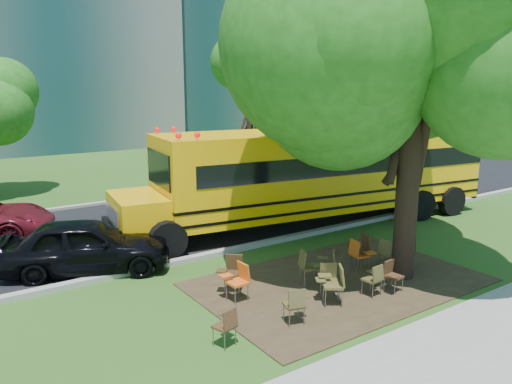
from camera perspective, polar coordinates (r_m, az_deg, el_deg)
ground at (r=12.60m, az=4.55°, el=-10.53°), size 160.00×160.00×0.00m
sidewalk at (r=9.67m, az=24.63°, el=-18.99°), size 60.00×4.00×0.04m
dirt_patch at (r=12.87m, az=9.49°, el=-10.10°), size 7.00×4.50×0.03m
asphalt_road at (r=18.27m, az=-9.40°, el=-3.38°), size 80.00×8.00×0.04m
kerb_near at (r=14.87m, az=-2.78°, el=-6.63°), size 80.00×0.25×0.14m
kerb_far at (r=21.94m, az=-13.98°, el=-0.83°), size 80.00×0.25×0.14m
building_right at (r=57.03m, az=-0.77°, el=19.80°), size 30.00×16.00×25.00m
bg_tree_3 at (r=27.67m, az=-0.72°, el=12.48°), size 5.60×5.60×7.84m
bg_tree_4 at (r=32.10m, az=12.50°, el=10.92°), size 5.00×5.00×6.85m
main_tree at (r=12.69m, az=17.87°, el=15.11°), size 7.20×7.20×9.24m
school_bus at (r=17.87m, az=7.82°, el=2.58°), size 13.86×4.76×3.33m
chair_0 at (r=9.68m, az=-3.36°, el=-14.70°), size 0.53×0.56×0.77m
chair_1 at (r=10.45m, az=4.60°, el=-12.42°), size 0.63×0.49×0.82m
chair_2 at (r=11.41m, az=9.06°, el=-10.00°), size 0.63×0.80×0.93m
chair_3 at (r=11.70m, az=8.24°, el=-9.67°), size 0.71×0.56×0.85m
chair_4 at (r=12.05m, az=13.37°, el=-9.41°), size 0.52×0.51×0.79m
chair_5 at (r=12.40m, az=15.24°, el=-8.93°), size 0.51×0.49×0.78m
chair_6 at (r=13.77m, az=16.79°, el=-6.67°), size 0.70×0.58×0.86m
chair_7 at (r=13.65m, az=14.95°, el=-6.63°), size 0.60×0.60×0.90m
chair_8 at (r=11.50m, az=-2.04°, el=-9.79°), size 0.55×0.59×0.90m
chair_9 at (r=12.01m, az=-2.72°, el=-8.82°), size 0.77×0.61×0.90m
chair_10 at (r=12.37m, az=5.94°, el=-8.19°), size 0.58×0.74×0.91m
chair_11 at (r=12.74m, az=8.40°, el=-7.93°), size 0.55×0.70×0.82m
chair_12 at (r=13.46m, az=11.66°, el=-6.77°), size 0.52×0.65×0.88m
chair_13 at (r=13.99m, az=16.41°, el=-6.31°), size 0.56×0.51×0.87m
chair_14 at (r=13.73m, az=11.86°, el=-6.19°), size 0.59×0.76×0.96m
black_car at (r=13.87m, az=-18.85°, el=-5.82°), size 4.62×3.20×1.46m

